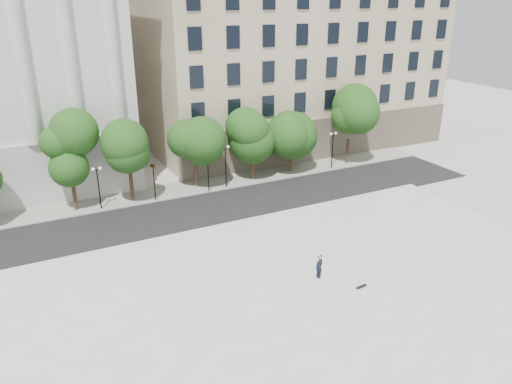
{
  "coord_description": "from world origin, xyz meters",
  "views": [
    {
      "loc": [
        -13.21,
        -20.83,
        18.16
      ],
      "look_at": [
        2.45,
        10.0,
        4.49
      ],
      "focal_mm": 35.0,
      "sensor_mm": 36.0,
      "label": 1
    }
  ],
  "objects_px": {
    "traffic_light_west": "(153,164)",
    "traffic_light_east": "(208,156)",
    "person_lying": "(319,275)",
    "skateboard": "(361,287)"
  },
  "relations": [
    {
      "from": "traffic_light_east",
      "to": "person_lying",
      "type": "height_order",
      "value": "traffic_light_east"
    },
    {
      "from": "traffic_light_west",
      "to": "person_lying",
      "type": "relative_size",
      "value": 2.56
    },
    {
      "from": "traffic_light_west",
      "to": "person_lying",
      "type": "height_order",
      "value": "traffic_light_west"
    },
    {
      "from": "traffic_light_west",
      "to": "traffic_light_east",
      "type": "height_order",
      "value": "traffic_light_west"
    },
    {
      "from": "person_lying",
      "to": "skateboard",
      "type": "height_order",
      "value": "person_lying"
    },
    {
      "from": "traffic_light_west",
      "to": "skateboard",
      "type": "distance_m",
      "value": 22.87
    },
    {
      "from": "traffic_light_west",
      "to": "traffic_light_east",
      "type": "bearing_deg",
      "value": 0.0
    },
    {
      "from": "traffic_light_west",
      "to": "person_lying",
      "type": "bearing_deg",
      "value": -73.49
    },
    {
      "from": "traffic_light_west",
      "to": "traffic_light_east",
      "type": "relative_size",
      "value": 1.0
    },
    {
      "from": "traffic_light_east",
      "to": "person_lying",
      "type": "bearing_deg",
      "value": -89.2
    }
  ]
}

